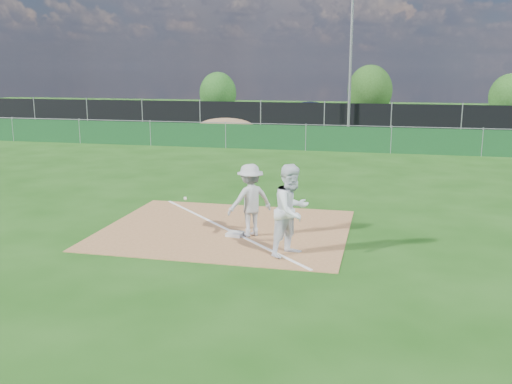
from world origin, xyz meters
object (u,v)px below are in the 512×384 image
at_px(play_at_first, 250,200).
at_px(runner, 292,210).
at_px(car_mid, 314,113).
at_px(tree_left, 218,93).
at_px(light_pole, 350,66).
at_px(car_right, 377,118).
at_px(first_base, 235,234).
at_px(tree_mid, 370,91).
at_px(tree_right, 510,97).
at_px(car_left, 260,114).

bearing_deg(play_at_first, runner, -44.56).
distance_m(car_mid, tree_left, 10.12).
bearing_deg(car_mid, play_at_first, -171.41).
distance_m(light_pole, car_mid, 6.61).
height_order(car_mid, car_right, car_mid).
bearing_deg(light_pole, first_base, -92.92).
relative_size(play_at_first, tree_mid, 0.57).
bearing_deg(tree_mid, light_pole, -94.17).
bearing_deg(tree_right, tree_left, 179.32).
bearing_deg(runner, tree_mid, 31.47).
relative_size(play_at_first, car_left, 0.53).
height_order(light_pole, runner, light_pole).
height_order(runner, tree_right, tree_right).
xyz_separation_m(runner, car_left, (-6.79, 27.29, -0.24)).
height_order(light_pole, car_left, light_pole).
bearing_deg(light_pole, car_right, 69.89).
bearing_deg(car_left, runner, -146.55).
bearing_deg(light_pole, car_left, 147.75).
xyz_separation_m(runner, car_mid, (-3.13, 28.35, -0.22)).
distance_m(runner, car_right, 27.58).
height_order(runner, car_mid, runner).
distance_m(car_mid, tree_mid, 7.36).
bearing_deg(first_base, tree_left, 107.36).
bearing_deg(tree_right, car_right, -148.06).
xyz_separation_m(car_left, tree_left, (-4.92, 6.31, 1.06)).
xyz_separation_m(light_pole, car_mid, (-2.73, 5.08, -3.23)).
relative_size(runner, car_right, 0.47).
bearing_deg(car_left, car_right, -68.67).
bearing_deg(car_mid, tree_left, 62.99).
relative_size(play_at_first, tree_right, 0.67).
xyz_separation_m(play_at_first, tree_right, (11.64, 32.18, 0.90)).
height_order(car_left, tree_mid, tree_mid).
xyz_separation_m(light_pole, car_left, (-6.38, 4.03, -3.24)).
relative_size(runner, car_mid, 0.43).
height_order(first_base, car_left, car_left).
xyz_separation_m(play_at_first, runner, (1.19, -1.17, 0.11)).
bearing_deg(car_mid, tree_right, -65.33).
xyz_separation_m(light_pole, car_right, (1.57, 4.28, -3.38)).
height_order(play_at_first, tree_left, tree_left).
distance_m(runner, car_left, 28.13).
bearing_deg(car_right, play_at_first, 172.56).
bearing_deg(tree_left, first_base, -72.64).
xyz_separation_m(first_base, tree_mid, (1.96, 33.58, 2.06)).
height_order(tree_left, tree_right, tree_left).
bearing_deg(runner, light_pole, 33.17).
distance_m(play_at_first, tree_right, 34.23).
bearing_deg(car_left, tree_right, -51.19).
distance_m(first_base, car_right, 26.62).
relative_size(light_pole, first_base, 21.75).
height_order(runner, tree_left, tree_left).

